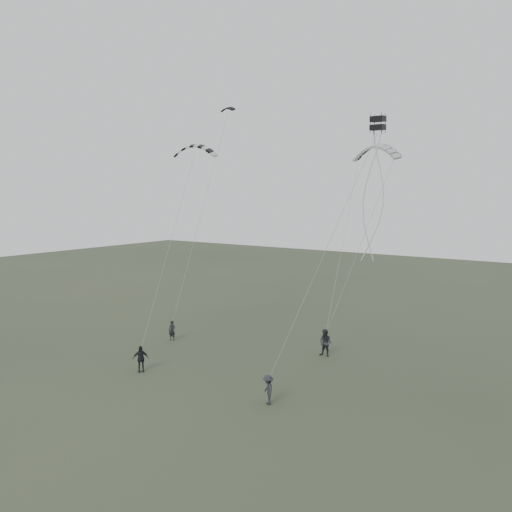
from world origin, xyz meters
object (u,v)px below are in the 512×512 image
Objects in this scene: flyer_left at (172,330)px; flyer_far at (268,390)px; kite_dark_small at (228,108)px; kite_striped at (195,146)px; flyer_center at (141,359)px; flyer_right at (325,343)px; kite_box at (378,123)px; kite_pale_large at (376,146)px.

flyer_left is 0.96× the size of flyer_far.
kite_striped is (1.24, -5.53, -3.56)m from kite_dark_small.
flyer_center is (3.26, -6.23, 0.07)m from flyer_left.
kite_striped is (-10.49, 6.32, 13.94)m from flyer_far.
kite_dark_small is at bearing 165.89° from flyer_right.
kite_dark_small is 1.76× the size of kite_box.
flyer_right is 12.57m from flyer_center.
kite_pale_large is at bearing 68.54° from flyer_right.
kite_dark_small is 0.42× the size of kite_striped.
kite_striped is at bearing -72.95° from kite_dark_small.
kite_dark_small is 12.90m from kite_pale_large.
flyer_right is 15.49m from kite_box.
kite_box is at bearing -59.96° from kite_pale_large.
flyer_right is 1.19× the size of flyer_far.
flyer_right is 1.14× the size of flyer_center.
kite_dark_small reaches higher than kite_striped.
flyer_far is (12.69, -5.86, 0.03)m from flyer_left.
flyer_center is 21.44m from kite_dark_small.
kite_pale_large is 13.01m from kite_striped.
flyer_right is at bearing 0.10° from flyer_left.
kite_box reaches higher than flyer_right.
kite_pale_large is at bearing 13.59° from flyer_left.
kite_striped is at bearing -3.37° from flyer_left.
kite_striped reaches higher than flyer_far.
flyer_far is at bearing -40.87° from kite_dark_small.
flyer_far is 18.56m from kite_striped.
kite_pale_large reaches higher than flyer_far.
kite_dark_small is at bearing 154.04° from kite_box.
kite_box is at bearing -18.81° from flyer_left.
flyer_right is at bearing 1.16° from flyer_center.
kite_pale_large is at bearing 131.35° from flyer_far.
kite_striped reaches higher than flyer_left.
kite_dark_small is at bearing 77.88° from kite_striped.
flyer_far is 15.50m from kite_box.
flyer_right is at bearing 140.83° from flyer_far.
kite_pale_large is at bearing 10.58° from kite_dark_small.
kite_pale_large reaches higher than flyer_left.
flyer_far is (9.43, 0.37, -0.04)m from flyer_center.
kite_box is (3.29, -8.33, 0.37)m from kite_pale_large.
kite_striped is 4.23× the size of kite_box.
flyer_far is at bearing -55.81° from kite_striped.
kite_box reaches higher than flyer_far.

